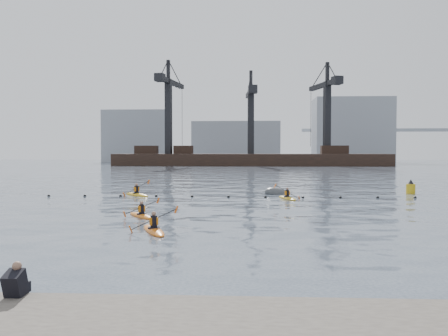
{
  "coord_description": "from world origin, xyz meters",
  "views": [
    {
      "loc": [
        -0.28,
        -15.99,
        3.73
      ],
      "look_at": [
        -1.73,
        10.71,
        2.8
      ],
      "focal_mm": 38.0,
      "sensor_mm": 36.0,
      "label": 1
    }
  ],
  "objects": [
    {
      "name": "barge_pier",
      "position": [
        -0.22,
        110.0,
        1.89
      ],
      "size": [
        72.0,
        19.3,
        29.5
      ],
      "color": "black",
      "rests_on": "ground"
    },
    {
      "name": "kayaker_3",
      "position": [
        2.69,
        21.41,
        0.1
      ],
      "size": [
        2.19,
        3.25,
        1.34
      ],
      "rotation": [
        0.0,
        0.0,
        0.31
      ],
      "color": "#C29516",
      "rests_on": "ground"
    },
    {
      "name": "ground",
      "position": [
        0.0,
        0.0,
        0.0
      ],
      "size": [
        400.0,
        400.0,
        0.0
      ],
      "primitive_type": "plane",
      "color": "#34414C",
      "rests_on": "ground"
    },
    {
      "name": "float_line",
      "position": [
        -0.5,
        22.53,
        0.03
      ],
      "size": [
        33.24,
        0.73,
        0.24
      ],
      "color": "black",
      "rests_on": "ground"
    },
    {
      "name": "nav_buoy",
      "position": [
        14.0,
        26.74,
        0.44
      ],
      "size": [
        0.79,
        0.79,
        1.44
      ],
      "color": "gold",
      "rests_on": "ground"
    },
    {
      "name": "mooring_buoy",
      "position": [
        2.11,
        25.65,
        0.0
      ],
      "size": [
        2.63,
        1.77,
        1.56
      ],
      "primitive_type": "ellipsoid",
      "rotation": [
        0.0,
        0.21,
        0.2
      ],
      "color": "#3C3E41",
      "rests_on": "ground"
    },
    {
      "name": "skyline",
      "position": [
        2.23,
        150.27,
        9.25
      ],
      "size": [
        141.0,
        28.0,
        22.0
      ],
      "color": "gray",
      "rests_on": "ground"
    },
    {
      "name": "kayaker_0",
      "position": [
        -4.73,
        5.72,
        0.1
      ],
      "size": [
        2.2,
        3.36,
        1.29
      ],
      "rotation": [
        0.0,
        0.0,
        0.4
      ],
      "color": "orange",
      "rests_on": "ground"
    },
    {
      "name": "kayaker_2",
      "position": [
        -6.44,
        10.65,
        0.1
      ],
      "size": [
        2.39,
        2.99,
        1.16
      ],
      "rotation": [
        0.0,
        0.0,
        0.62
      ],
      "color": "orange",
      "rests_on": "ground"
    },
    {
      "name": "kayaker_5",
      "position": [
        -9.88,
        23.67,
        0.11
      ],
      "size": [
        2.99,
        3.22,
        1.44
      ],
      "rotation": [
        0.0,
        0.0,
        0.73
      ],
      "color": "yellow",
      "rests_on": "ground"
    }
  ]
}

